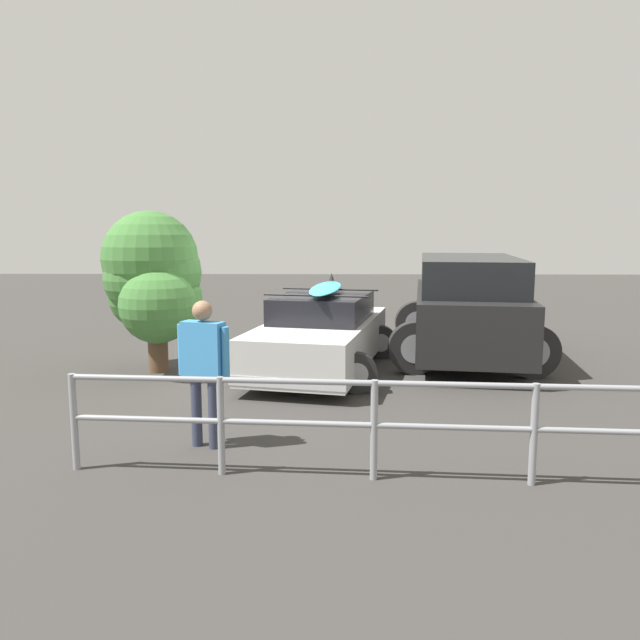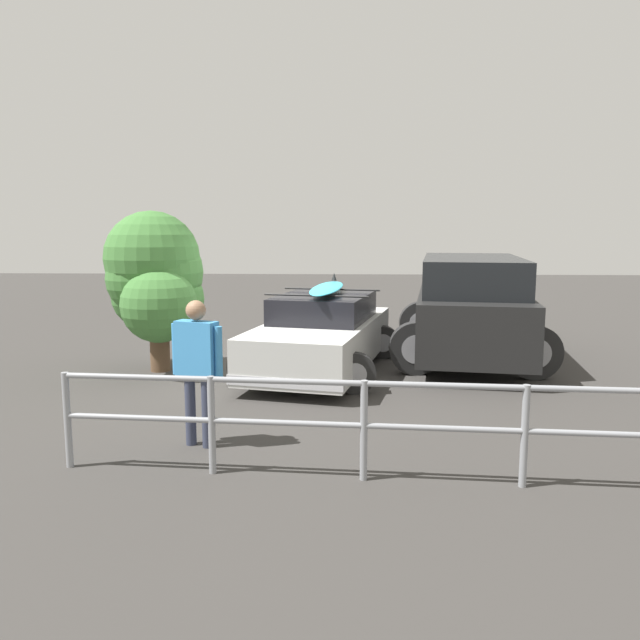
# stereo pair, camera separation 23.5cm
# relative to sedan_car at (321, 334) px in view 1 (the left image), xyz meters

# --- Properties ---
(ground_plane) EXTENTS (44.00, 44.00, 0.02)m
(ground_plane) POSITION_rel_sedan_car_xyz_m (0.58, -0.12, -0.62)
(ground_plane) COLOR #383533
(ground_plane) RESTS_ON ground
(sedan_car) EXTENTS (2.77, 4.37, 1.55)m
(sedan_car) POSITION_rel_sedan_car_xyz_m (0.00, 0.00, 0.00)
(sedan_car) COLOR silver
(sedan_car) RESTS_ON ground
(suv_car) EXTENTS (3.10, 5.03, 1.86)m
(suv_car) POSITION_rel_sedan_car_xyz_m (-2.66, -1.07, 0.36)
(suv_car) COLOR black
(suv_car) RESTS_ON ground
(person_bystander) EXTENTS (0.59, 0.33, 1.61)m
(person_bystander) POSITION_rel_sedan_car_xyz_m (1.20, 3.73, 0.36)
(person_bystander) COLOR #33384C
(person_bystander) RESTS_ON ground
(railing_fence) EXTENTS (7.40, 0.58, 0.97)m
(railing_fence) POSITION_rel_sedan_car_xyz_m (-1.30, 4.64, 0.03)
(railing_fence) COLOR gray
(railing_fence) RESTS_ON ground
(bush_near_left) EXTENTS (1.64, 1.94, 2.66)m
(bush_near_left) POSITION_rel_sedan_car_xyz_m (2.76, 0.12, 0.91)
(bush_near_left) COLOR brown
(bush_near_left) RESTS_ON ground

